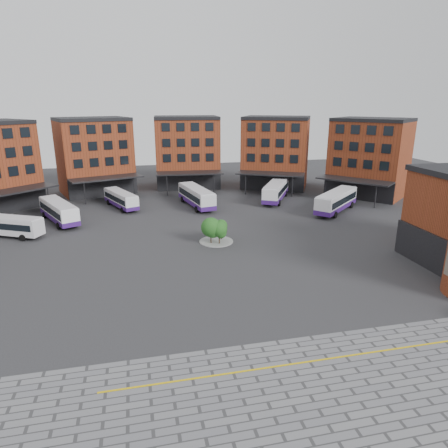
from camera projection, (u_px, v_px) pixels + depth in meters
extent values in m
plane|color=#28282B|center=(221.00, 282.00, 40.46)|extent=(160.00, 160.00, 0.00)
cube|color=gold|center=(291.00, 364.00, 27.82)|extent=(26.00, 0.15, 0.02)
cube|color=black|center=(9.00, 201.00, 65.01)|extent=(10.00, 9.07, 4.00)
cube|color=black|center=(2.00, 157.00, 62.77)|extent=(8.60, 7.77, 8.00)
cube|color=black|center=(14.00, 191.00, 63.12)|extent=(12.61, 11.97, 0.25)
cylinder|color=black|center=(49.00, 199.00, 66.27)|extent=(0.20, 0.20, 4.00)
cube|color=maroon|center=(95.00, 157.00, 78.46)|extent=(15.55, 13.69, 14.00)
cube|color=black|center=(104.00, 186.00, 76.00)|extent=(12.45, 4.71, 4.00)
cube|color=black|center=(91.00, 119.00, 76.31)|extent=(15.65, 13.97, 0.60)
cube|color=black|center=(101.00, 148.00, 73.71)|extent=(10.87, 3.87, 8.00)
cube|color=black|center=(107.00, 178.00, 73.50)|extent=(13.72, 8.39, 0.25)
cylinder|color=black|center=(85.00, 193.00, 70.34)|extent=(0.20, 0.20, 4.00)
cylinder|color=black|center=(134.00, 188.00, 74.91)|extent=(0.20, 0.20, 4.00)
cube|color=maroon|center=(187.00, 153.00, 84.64)|extent=(13.67, 10.88, 14.00)
cube|color=black|center=(189.00, 181.00, 81.54)|extent=(13.00, 1.41, 4.00)
cube|color=black|center=(186.00, 118.00, 82.49)|extent=(13.69, 11.18, 0.60)
cube|color=black|center=(188.00, 145.00, 79.22)|extent=(11.42, 0.95, 8.00)
cube|color=black|center=(190.00, 173.00, 78.73)|extent=(13.28, 5.30, 0.25)
cylinder|color=black|center=(167.00, 185.00, 76.96)|extent=(0.20, 0.20, 4.00)
cylinder|color=black|center=(214.00, 184.00, 78.28)|extent=(0.20, 0.20, 4.00)
cube|color=maroon|center=(276.00, 154.00, 83.77)|extent=(16.12, 14.81, 14.00)
cube|color=black|center=(272.00, 181.00, 80.75)|extent=(11.81, 6.35, 4.00)
cube|color=black|center=(277.00, 118.00, 81.61)|extent=(16.26, 15.08, 0.60)
cube|color=black|center=(273.00, 146.00, 78.44)|extent=(10.26, 5.33, 8.00)
cube|color=black|center=(270.00, 174.00, 77.99)|extent=(13.58, 9.82, 0.25)
cylinder|color=black|center=(245.00, 184.00, 77.99)|extent=(0.20, 0.20, 4.00)
cylinder|color=black|center=(292.00, 187.00, 75.84)|extent=(0.20, 0.20, 4.00)
cube|color=maroon|center=(369.00, 159.00, 75.97)|extent=(16.02, 16.39, 14.00)
cube|color=black|center=(358.00, 189.00, 73.76)|extent=(8.74, 10.28, 4.00)
cube|color=black|center=(374.00, 120.00, 73.81)|extent=(16.25, 16.58, 0.60)
cube|color=black|center=(361.00, 150.00, 71.48)|extent=(7.47, 8.86, 8.00)
cube|color=black|center=(354.00, 180.00, 71.39)|extent=(11.73, 12.79, 0.25)
cylinder|color=black|center=(325.00, 190.00, 73.24)|extent=(0.20, 0.20, 4.00)
cylinder|color=black|center=(376.00, 197.00, 67.98)|extent=(0.20, 0.20, 4.00)
cube|color=black|center=(433.00, 253.00, 42.81)|extent=(0.40, 12.00, 4.00)
cylinder|color=gray|center=(216.00, 241.00, 52.05)|extent=(4.40, 4.40, 0.12)
cylinder|color=#332114|center=(211.00, 238.00, 51.10)|extent=(0.14, 0.14, 1.59)
sphere|color=#244C19|center=(211.00, 227.00, 50.68)|extent=(2.52, 2.52, 2.52)
sphere|color=#244C19|center=(213.00, 231.00, 50.72)|extent=(1.77, 1.77, 1.77)
cylinder|color=#332114|center=(221.00, 235.00, 52.59)|extent=(0.14, 0.14, 1.41)
sphere|color=#244C19|center=(221.00, 226.00, 52.21)|extent=(1.63, 1.63, 1.63)
sphere|color=#244C19|center=(223.00, 229.00, 52.24)|extent=(1.14, 1.14, 1.14)
cylinder|color=#332114|center=(219.00, 239.00, 50.96)|extent=(0.14, 0.14, 1.44)
sphere|color=#244C19|center=(219.00, 229.00, 50.58)|extent=(2.02, 2.02, 2.02)
sphere|color=#244C19|center=(221.00, 233.00, 50.61)|extent=(1.41, 1.41, 1.41)
cube|color=silver|center=(7.00, 225.00, 53.63)|extent=(9.95, 6.56, 2.23)
cube|color=black|center=(7.00, 224.00, 53.58)|extent=(9.26, 6.25, 0.86)
cube|color=silver|center=(6.00, 217.00, 53.29)|extent=(9.55, 6.30, 0.11)
cylinder|color=black|center=(23.00, 238.00, 52.17)|extent=(0.93, 0.66, 0.91)
cylinder|color=black|center=(35.00, 233.00, 54.27)|extent=(0.93, 0.66, 0.91)
cube|color=white|center=(59.00, 211.00, 60.03)|extent=(7.14, 11.20, 2.50)
cube|color=black|center=(59.00, 209.00, 59.98)|extent=(6.80, 10.42, 0.97)
cube|color=silver|center=(58.00, 202.00, 59.65)|extent=(6.85, 10.75, 0.12)
cube|color=black|center=(48.00, 202.00, 64.09)|extent=(2.00, 1.04, 1.12)
cube|color=#3E1970|center=(59.00, 216.00, 60.29)|extent=(7.19, 11.26, 0.71)
cylinder|color=black|center=(44.00, 215.00, 62.35)|extent=(0.72, 1.05, 1.02)
cylinder|color=black|center=(61.00, 212.00, 63.86)|extent=(0.72, 1.05, 1.02)
cylinder|color=black|center=(58.00, 226.00, 56.97)|extent=(0.72, 1.05, 1.02)
cylinder|color=black|center=(76.00, 223.00, 58.48)|extent=(0.72, 1.05, 1.02)
cube|color=white|center=(121.00, 199.00, 68.25)|extent=(6.00, 10.10, 2.23)
cube|color=black|center=(121.00, 198.00, 68.20)|extent=(5.74, 9.39, 0.86)
cube|color=silver|center=(120.00, 192.00, 67.90)|extent=(5.76, 9.70, 0.11)
cube|color=black|center=(110.00, 192.00, 71.99)|extent=(1.83, 0.86, 1.00)
cube|color=#3E1970|center=(121.00, 203.00, 68.48)|extent=(6.05, 10.15, 0.64)
cylinder|color=black|center=(108.00, 202.00, 70.44)|extent=(0.61, 0.94, 0.91)
cylinder|color=black|center=(121.00, 201.00, 71.71)|extent=(0.61, 0.94, 0.91)
cylinder|color=black|center=(122.00, 210.00, 65.47)|extent=(0.61, 0.94, 0.91)
cylinder|color=black|center=(135.00, 208.00, 66.73)|extent=(0.61, 0.94, 0.91)
cube|color=silver|center=(196.00, 196.00, 68.99)|extent=(4.88, 12.07, 2.62)
cube|color=black|center=(196.00, 195.00, 68.93)|extent=(4.76, 11.16, 1.02)
cube|color=silver|center=(196.00, 188.00, 68.58)|extent=(4.69, 11.59, 0.13)
cube|color=black|center=(186.00, 188.00, 73.98)|extent=(2.26, 0.55, 1.18)
cube|color=#3E1970|center=(196.00, 201.00, 69.26)|extent=(4.93, 12.12, 0.75)
cylinder|color=black|center=(182.00, 199.00, 72.17)|extent=(0.52, 1.11, 1.07)
cylinder|color=black|center=(196.00, 198.00, 73.20)|extent=(0.52, 1.11, 1.07)
cylinder|color=black|center=(197.00, 209.00, 65.58)|extent=(0.52, 1.11, 1.07)
cylinder|color=black|center=(212.00, 208.00, 66.61)|extent=(0.52, 1.11, 1.07)
cube|color=white|center=(276.00, 190.00, 73.14)|extent=(8.35, 11.72, 2.66)
cube|color=black|center=(276.00, 189.00, 73.08)|extent=(7.92, 10.92, 1.03)
cube|color=silver|center=(276.00, 183.00, 72.73)|extent=(8.01, 11.25, 0.13)
cube|color=black|center=(281.00, 183.00, 78.43)|extent=(2.06, 1.26, 1.20)
cube|color=#3E1970|center=(276.00, 195.00, 73.42)|extent=(8.40, 11.77, 0.76)
cylinder|color=black|center=(272.00, 193.00, 77.43)|extent=(0.83, 1.10, 1.09)
cylinder|color=black|center=(286.00, 194.00, 76.65)|extent=(0.83, 1.10, 1.09)
cylinder|color=black|center=(264.00, 202.00, 70.45)|extent=(0.83, 1.10, 1.09)
cylinder|color=black|center=(279.00, 203.00, 69.67)|extent=(0.83, 1.10, 1.09)
cube|color=silver|center=(336.00, 200.00, 65.69)|extent=(10.81, 10.06, 2.68)
cube|color=black|center=(336.00, 199.00, 65.63)|extent=(10.13, 9.46, 1.04)
cube|color=silver|center=(337.00, 192.00, 65.27)|extent=(10.37, 9.65, 0.13)
cube|color=black|center=(349.00, 192.00, 70.21)|extent=(1.64, 1.82, 1.20)
cube|color=#3E1970|center=(336.00, 206.00, 65.97)|extent=(10.86, 10.11, 0.77)
cylinder|color=black|center=(336.00, 203.00, 69.85)|extent=(1.04, 0.97, 1.09)
cylinder|color=black|center=(352.00, 205.00, 68.33)|extent=(1.04, 0.97, 1.09)
cylinder|color=black|center=(319.00, 212.00, 63.87)|extent=(1.04, 0.97, 1.09)
cylinder|color=black|center=(335.00, 215.00, 62.34)|extent=(1.04, 0.97, 1.09)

